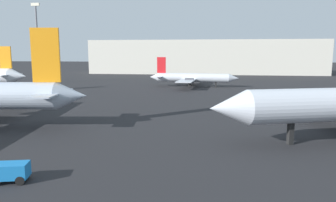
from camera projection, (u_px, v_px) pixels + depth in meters
name	position (u px, v px, depth m)	size (l,w,h in m)	color
airplane_far_right	(192.00, 78.00, 80.79)	(22.86, 21.31, 7.52)	silver
baggage_cart	(10.00, 171.00, 21.17)	(2.65, 1.89, 1.30)	#1972BF
light_mast_left	(37.00, 39.00, 89.30)	(2.40, 0.50, 22.31)	slate
terminal_building	(205.00, 57.00, 134.38)	(95.14, 20.71, 13.79)	beige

